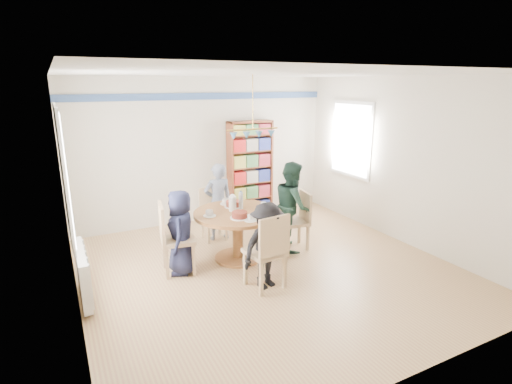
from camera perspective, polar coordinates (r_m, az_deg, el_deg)
ground at (r=5.85m, az=1.82°, el=-10.91°), size 5.00×5.00×0.00m
room_shell at (r=5.99m, az=-4.28°, el=6.29°), size 5.00×5.00×5.00m
radiator at (r=5.37m, az=-23.50°, el=-10.62°), size 0.12×1.00×0.60m
dining_table at (r=5.95m, az=-2.64°, el=-4.61°), size 1.30×1.30×0.75m
chair_left at (r=5.64m, az=-12.00°, el=-6.07°), size 0.51×0.51×1.01m
chair_right at (r=6.42m, az=6.14°, el=-3.65°), size 0.47×0.47×0.92m
chair_far at (r=6.83m, az=-6.26°, el=-2.72°), size 0.40×0.40×0.87m
chair_near at (r=5.10m, az=1.83°, el=-8.09°), size 0.50×0.50×1.02m
person_left at (r=5.62m, az=-10.68°, el=-5.66°), size 0.56×0.68×1.20m
person_right at (r=6.32m, az=5.20°, el=-2.01°), size 0.75×0.84×1.42m
person_far at (r=6.72m, az=-5.44°, el=-1.41°), size 0.50×0.34×1.32m
person_near at (r=5.15m, az=1.56°, el=-7.68°), size 0.82×0.58×1.15m
bookshelf at (r=7.90m, az=-0.85°, el=3.21°), size 0.90×0.27×1.88m
tableware at (r=5.89m, az=-2.97°, el=-2.24°), size 1.06×1.06×0.28m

